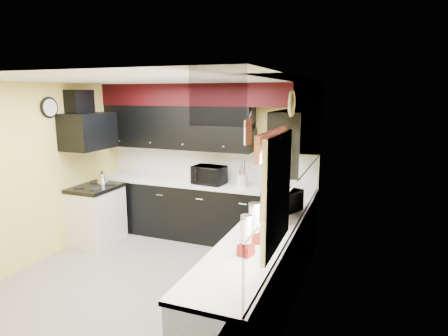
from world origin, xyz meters
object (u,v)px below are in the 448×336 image
microwave (282,201)px  knife_block (268,182)px  utensil_crock (242,181)px  toaster_oven (209,175)px  kettle (102,178)px

microwave → knife_block: bearing=46.0°
utensil_crock → knife_block: size_ratio=0.82×
toaster_oven → knife_block: 0.96m
utensil_crock → knife_block: bearing=0.3°
toaster_oven → utensil_crock: (0.56, -0.00, -0.05)m
utensil_crock → kettle: size_ratio=1.08×
toaster_oven → kettle: bearing=-158.3°
microwave → knife_block: size_ratio=2.08×
toaster_oven → kettle: toaster_oven is taller
microwave → knife_block: 1.08m
toaster_oven → utensil_crock: 0.56m
toaster_oven → microwave: size_ratio=1.06×
toaster_oven → utensil_crock: bearing=4.9°
toaster_oven → kettle: 1.75m
kettle → knife_block: bearing=10.7°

